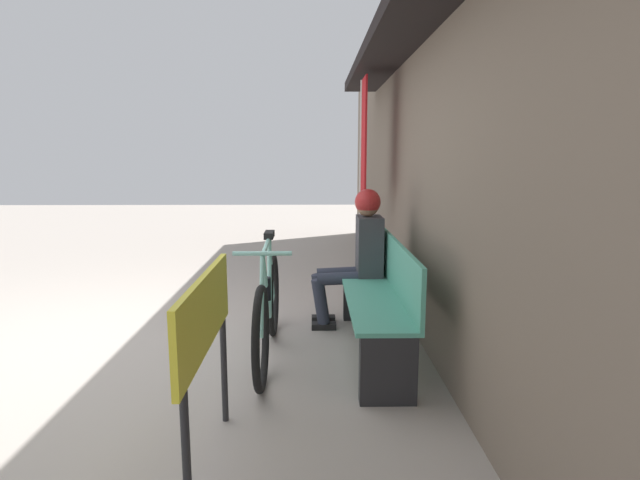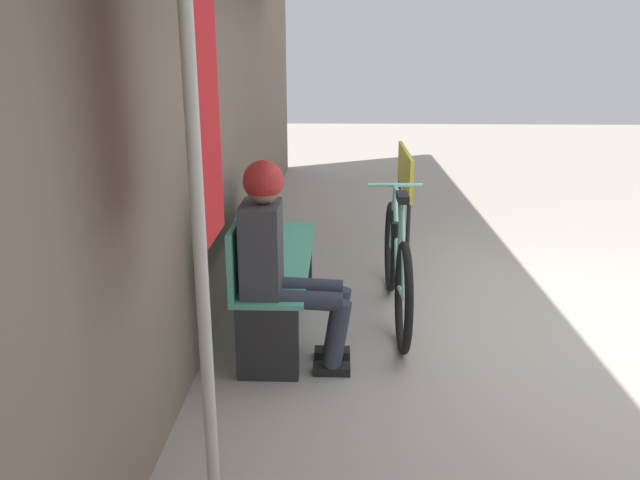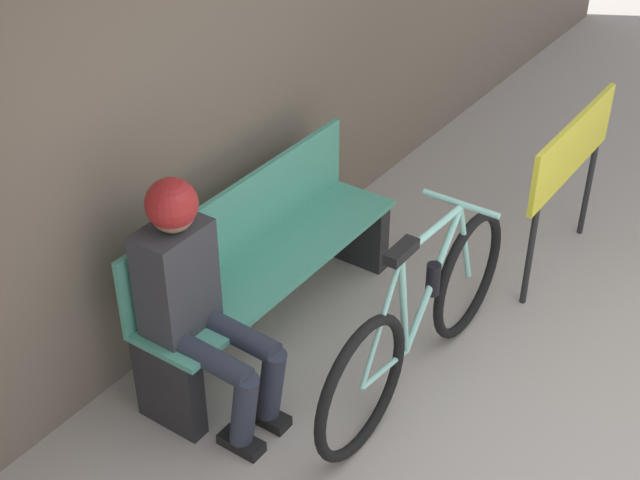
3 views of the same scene
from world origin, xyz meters
name	(u,v)px [view 3 (image 3 of 3)]	position (x,y,z in m)	size (l,w,h in m)	color
storefront_wall	(146,34)	(0.00, 2.58, 1.66)	(12.00, 0.56, 3.20)	#756656
park_bench_near	(266,266)	(0.26, 2.17, 0.42)	(1.73, 0.42, 0.88)	#51A88E
bicycle	(420,322)	(0.35, 1.30, 0.38)	(1.74, 0.40, 0.95)	black
person_seated	(194,289)	(-0.40, 2.05, 0.72)	(0.34, 0.63, 1.25)	#2D3342
signboard	(572,156)	(1.71, 1.13, 0.74)	(1.09, 0.04, 0.98)	#232326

